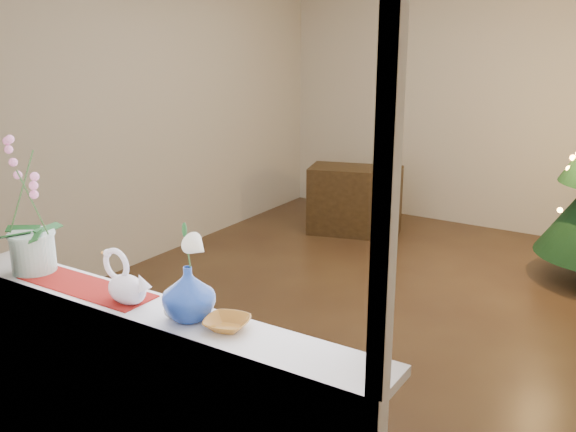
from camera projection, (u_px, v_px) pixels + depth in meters
name	position (u px, v px, depth m)	size (l,w,h in m)	color
ground	(381.00, 309.00, 4.82)	(5.00, 5.00, 0.00)	#321F14
wall_back	(491.00, 98.00, 6.46)	(4.50, 0.10, 2.70)	beige
wall_front	(117.00, 214.00, 2.42)	(4.50, 0.10, 2.70)	beige
wall_left	(151.00, 109.00, 5.60)	(0.10, 5.00, 2.70)	beige
window_apron	(140.00, 418.00, 2.70)	(2.20, 0.08, 0.88)	white
windowsill	(149.00, 311.00, 2.65)	(2.20, 0.26, 0.04)	white
window_frame	(116.00, 120.00, 2.34)	(2.22, 0.06, 1.60)	white
runner	(86.00, 287.00, 2.84)	(0.70, 0.20, 0.01)	maroon
orchid_pot	(28.00, 207.00, 2.93)	(0.22, 0.22, 0.64)	silver
swan	(126.00, 278.00, 2.65)	(0.26, 0.12, 0.22)	silver
blue_vase	(188.00, 289.00, 2.50)	(0.24, 0.24, 0.25)	navy
lily	(186.00, 236.00, 2.43)	(0.14, 0.08, 0.19)	silver
paperweight	(172.00, 310.00, 2.53)	(0.06, 0.06, 0.06)	silver
amber_dish	(227.00, 324.00, 2.44)	(0.15, 0.15, 0.04)	#965D1C
side_table	(355.00, 200.00, 6.53)	(0.91, 0.46, 0.68)	black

